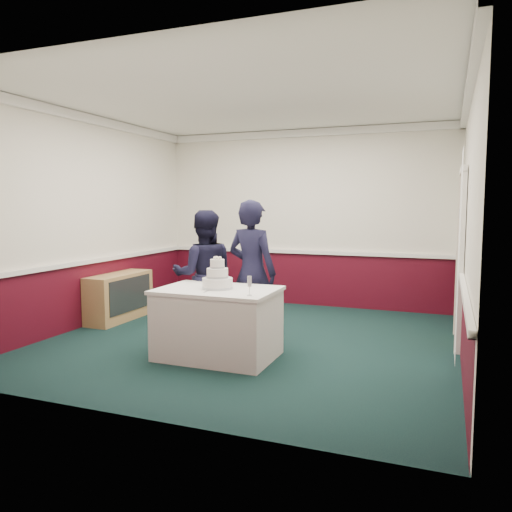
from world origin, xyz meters
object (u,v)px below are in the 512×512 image
(cake_knife, at_px, (207,291))
(person_woman, at_px, (252,273))
(sideboard, at_px, (119,297))
(wedding_cake, at_px, (217,279))
(person_man, at_px, (204,275))
(cake_table, at_px, (218,322))
(champagne_flute, at_px, (249,282))

(cake_knife, bearing_deg, person_woman, 70.21)
(sideboard, relative_size, cake_knife, 5.45)
(wedding_cake, relative_size, person_man, 0.22)
(person_man, bearing_deg, cake_knife, 92.69)
(sideboard, xyz_separation_m, person_woman, (2.34, -0.50, 0.54))
(sideboard, bearing_deg, person_woman, -11.95)
(cake_table, bearing_deg, sideboard, 152.15)
(cake_knife, height_order, person_man, person_man)
(wedding_cake, bearing_deg, cake_table, -90.00)
(wedding_cake, bearing_deg, person_man, 127.54)
(sideboard, distance_m, person_man, 1.81)
(cake_table, bearing_deg, cake_knife, -98.53)
(champagne_flute, relative_size, person_woman, 0.11)
(sideboard, distance_m, cake_knife, 2.58)
(champagne_flute, relative_size, person_man, 0.12)
(sideboard, distance_m, cake_table, 2.47)
(wedding_cake, bearing_deg, sideboard, 152.15)
(champagne_flute, bearing_deg, cake_table, 150.75)
(wedding_cake, height_order, person_woman, person_woman)
(person_woman, bearing_deg, wedding_cake, 87.29)
(cake_knife, relative_size, person_woman, 0.12)
(sideboard, relative_size, cake_table, 0.91)
(person_woman, bearing_deg, sideboard, -1.35)
(sideboard, relative_size, person_man, 0.72)
(cake_knife, distance_m, champagne_flute, 0.55)
(champagne_flute, bearing_deg, person_man, 136.91)
(wedding_cake, distance_m, person_woman, 0.68)
(sideboard, height_order, person_woman, person_woman)
(cake_table, bearing_deg, champagne_flute, -29.25)
(champagne_flute, height_order, person_woman, person_woman)
(champagne_flute, bearing_deg, cake_knife, 171.42)
(person_man, bearing_deg, champagne_flute, 110.50)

